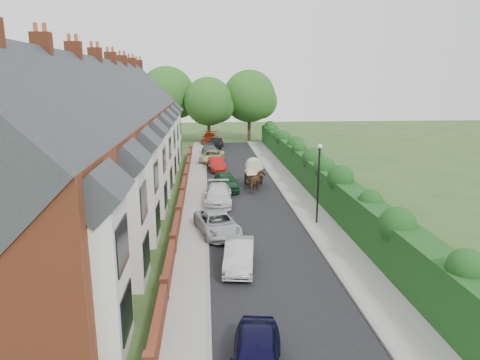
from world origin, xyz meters
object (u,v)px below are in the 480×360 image
object	(u,v)px
lamppost	(319,174)
car_green	(226,182)
car_white	(218,195)
car_grey	(210,150)
horse	(257,182)
car_silver_a	(239,255)
horse_cart	(254,170)
car_red	(217,164)
car_black	(216,142)
car_navy	(256,357)
car_beige	(212,156)
car_silver_b	(217,224)

from	to	relation	value
lamppost	car_green	distance (m)	10.80
car_white	car_grey	world-z (taller)	car_white
car_white	horse	size ratio (longest dim) A/B	2.31
car_white	horse	distance (m)	4.40
car_silver_a	car_grey	size ratio (longest dim) A/B	0.88
car_grey	horse_cart	size ratio (longest dim) A/B	1.37
lamppost	car_red	bearing A→B (deg)	109.14
car_silver_a	car_white	size ratio (longest dim) A/B	0.83
car_silver_a	car_black	xyz separation A→B (m)	(-0.14, 37.46, 0.09)
car_white	horse	world-z (taller)	horse
horse	car_green	bearing A→B (deg)	1.92
lamppost	horse_cart	distance (m)	10.86
car_navy	car_green	xyz separation A→B (m)	(0.19, 22.84, 0.06)
car_black	horse_cart	bearing A→B (deg)	-74.89
car_beige	car_navy	bearing A→B (deg)	-74.71
car_silver_b	car_beige	bearing A→B (deg)	76.77
car_navy	car_black	xyz separation A→B (m)	(-0.04, 45.31, 0.08)
car_silver_b	horse	size ratio (longest dim) A/B	2.22
car_white	car_green	world-z (taller)	car_green
car_red	car_grey	distance (m)	8.52
car_black	car_silver_a	bearing A→B (deg)	-81.98
car_black	car_white	bearing A→B (deg)	-83.34
lamppost	horse	xyz separation A→B (m)	(-2.83, 8.06, -2.42)
horse_cart	lamppost	bearing A→B (deg)	-74.66
car_navy	car_silver_b	bearing A→B (deg)	102.32
car_silver_a	car_green	distance (m)	14.99
car_silver_b	horse_cart	bearing A→B (deg)	60.05
car_grey	car_black	size ratio (longest dim) A/B	1.04
car_silver_b	car_black	distance (m)	32.72
lamppost	car_white	world-z (taller)	lamppost
lamppost	car_green	world-z (taller)	lamppost
car_green	horse_cart	distance (m)	2.86
lamppost	car_black	bearing A→B (deg)	99.98
horse	horse_cart	distance (m)	2.29
car_navy	car_white	size ratio (longest dim) A/B	0.81
car_silver_a	car_silver_b	distance (m)	4.84
car_green	car_beige	distance (m)	12.37
lamppost	car_silver_a	bearing A→B (deg)	-132.28
car_green	car_red	world-z (taller)	car_green
car_red	car_black	size ratio (longest dim) A/B	0.91
car_silver_a	car_beige	world-z (taller)	car_silver_a
car_red	car_black	bearing A→B (deg)	82.34
car_white	car_red	distance (m)	11.80
car_red	car_silver_a	bearing A→B (deg)	-95.28
car_grey	horse	size ratio (longest dim) A/B	2.18
car_beige	horse_cart	distance (m)	11.61
car_white	horse	bearing A→B (deg)	44.75
car_navy	horse_cart	size ratio (longest dim) A/B	1.18
lamppost	car_navy	size ratio (longest dim) A/B	1.33
car_green	horse_cart	size ratio (longest dim) A/B	1.29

